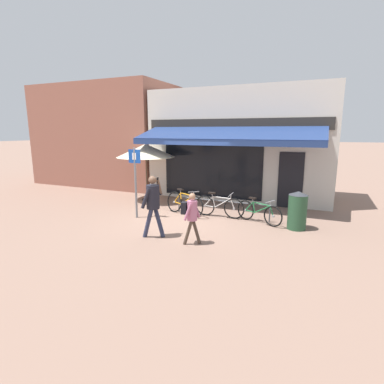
{
  "coord_description": "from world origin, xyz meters",
  "views": [
    {
      "loc": [
        4.15,
        -8.6,
        2.86
      ],
      "look_at": [
        0.62,
        -0.48,
        1.05
      ],
      "focal_mm": 28.0,
      "sensor_mm": 36.0,
      "label": 1
    }
  ],
  "objects": [
    {
      "name": "bicycle_orange",
      "position": [
        -0.12,
        0.55,
        0.39
      ],
      "size": [
        1.69,
        0.73,
        0.9
      ],
      "rotation": [
        -0.12,
        0.0,
        -0.36
      ],
      "color": "black",
      "rests_on": "ground_plane"
    },
    {
      "name": "parking_sign",
      "position": [
        -1.43,
        -0.44,
        1.44
      ],
      "size": [
        0.44,
        0.07,
        2.34
      ],
      "color": "slate",
      "rests_on": "ground_plane"
    },
    {
      "name": "neighbour_building",
      "position": [
        -6.85,
        5.0,
        2.6
      ],
      "size": [
        7.3,
        4.0,
        5.21
      ],
      "color": "#8E5647",
      "rests_on": "ground_plane"
    },
    {
      "name": "shop_front",
      "position": [
        0.83,
        4.47,
        2.29
      ],
      "size": [
        7.66,
        4.74,
        4.59
      ],
      "color": "beige",
      "rests_on": "ground_plane"
    },
    {
      "name": "pedestrian_child",
      "position": [
        1.21,
        -1.91,
        0.84
      ],
      "size": [
        0.5,
        0.47,
        1.35
      ],
      "rotation": [
        0.0,
        0.0,
        0.17
      ],
      "color": "#47382D",
      "rests_on": "ground_plane"
    },
    {
      "name": "ground_plane",
      "position": [
        0.0,
        0.0,
        0.0
      ],
      "size": [
        160.0,
        160.0,
        0.0
      ],
      "primitive_type": "plane",
      "color": "#846656"
    },
    {
      "name": "litter_bin",
      "position": [
        3.6,
        0.44,
        0.57
      ],
      "size": [
        0.55,
        0.55,
        1.14
      ],
      "color": "#23472D",
      "rests_on": "ground_plane"
    },
    {
      "name": "pedestrian_adult",
      "position": [
        0.07,
        -1.84,
        1.04
      ],
      "size": [
        0.58,
        0.6,
        1.71
      ],
      "rotation": [
        0.0,
        0.0,
        0.0
      ],
      "color": "#282D47",
      "rests_on": "ground_plane"
    },
    {
      "name": "bicycle_green",
      "position": [
        2.45,
        0.59,
        0.35
      ],
      "size": [
        1.56,
        0.75,
        0.79
      ],
      "rotation": [
        -0.01,
        0.0,
        -0.41
      ],
      "color": "black",
      "rests_on": "ground_plane"
    },
    {
      "name": "cafe_parasol",
      "position": [
        -2.49,
        1.94,
        2.07
      ],
      "size": [
        2.39,
        2.39,
        2.35
      ],
      "color": "#4C3D2D",
      "rests_on": "ground_plane"
    },
    {
      "name": "bike_rack_rail",
      "position": [
        1.17,
        0.77,
        0.47
      ],
      "size": [
        3.29,
        0.04,
        0.57
      ],
      "color": "#47494F",
      "rests_on": "ground_plane"
    },
    {
      "name": "bicycle_silver",
      "position": [
        1.1,
        0.7,
        0.38
      ],
      "size": [
        1.73,
        0.52,
        0.85
      ],
      "rotation": [
        0.05,
        0.0,
        -0.01
      ],
      "color": "black",
      "rests_on": "ground_plane"
    }
  ]
}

